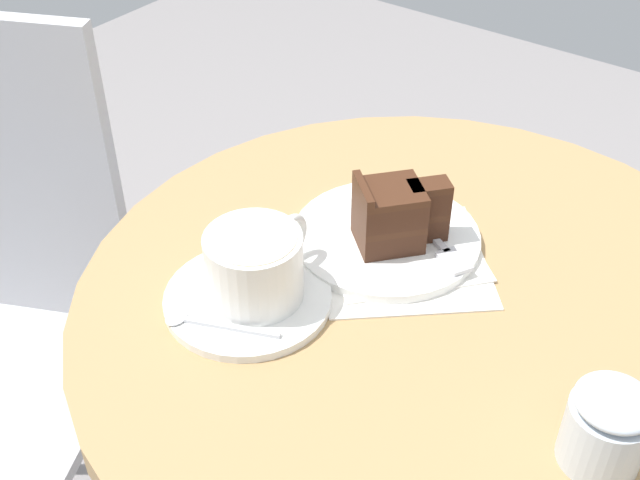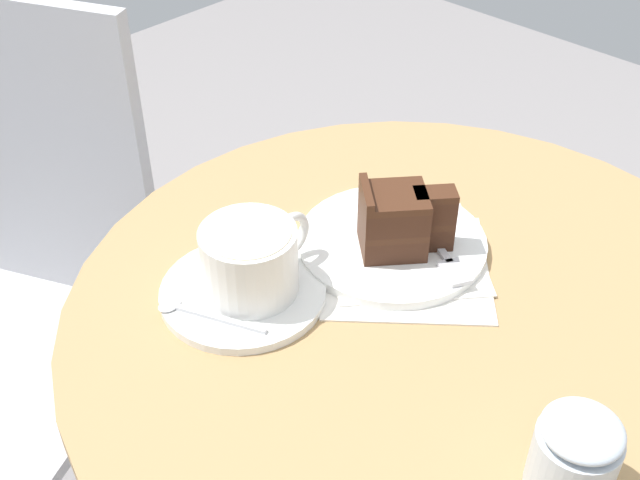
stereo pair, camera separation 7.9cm
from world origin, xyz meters
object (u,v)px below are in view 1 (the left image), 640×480
at_px(coffee_cup, 255,264).
at_px(teaspoon, 207,323).
at_px(saucer, 248,298).
at_px(cake_plate, 386,238).
at_px(sugar_pot, 606,427).
at_px(cake_slice, 395,215).
at_px(napkin, 401,252).
at_px(fork, 437,241).

distance_m(coffee_cup, teaspoon, 0.07).
distance_m(saucer, cake_plate, 0.17).
height_order(teaspoon, sugar_pot, sugar_pot).
distance_m(cake_plate, cake_slice, 0.04).
height_order(saucer, napkin, saucer).
distance_m(teaspoon, cake_plate, 0.22).
height_order(cake_slice, napkin, cake_slice).
distance_m(coffee_cup, cake_plate, 0.16).
bearing_deg(coffee_cup, cake_slice, -24.23).
relative_size(cake_slice, napkin, 0.40).
xyz_separation_m(teaspoon, napkin, (0.21, -0.08, -0.01)).
xyz_separation_m(cake_plate, sugar_pot, (-0.13, -0.28, 0.03)).
xyz_separation_m(coffee_cup, teaspoon, (-0.06, 0.01, -0.03)).
relative_size(teaspoon, cake_plate, 0.51).
bearing_deg(napkin, sugar_pot, -115.73).
height_order(teaspoon, cake_slice, cake_slice).
bearing_deg(cake_slice, coffee_cup, 155.77).
height_order(saucer, coffee_cup, coffee_cup).
bearing_deg(cake_plate, fork, -71.48).
bearing_deg(sugar_pot, saucer, 94.37).
height_order(coffee_cup, cake_plate, coffee_cup).
height_order(cake_plate, sugar_pot, sugar_pot).
distance_m(napkin, sugar_pot, 0.29).
relative_size(coffee_cup, cake_plate, 0.63).
xyz_separation_m(coffee_cup, fork, (0.17, -0.10, -0.03)).
distance_m(teaspoon, fork, 0.26).
bearing_deg(saucer, napkin, -28.03).
xyz_separation_m(coffee_cup, cake_plate, (0.15, -0.05, -0.04)).
height_order(saucer, sugar_pot, sugar_pot).
relative_size(coffee_cup, napkin, 0.52).
xyz_separation_m(napkin, sugar_pot, (-0.13, -0.26, 0.04)).
relative_size(saucer, cake_slice, 1.66).
bearing_deg(cake_plate, napkin, -105.76).
distance_m(fork, sugar_pot, 0.28).
xyz_separation_m(saucer, teaspoon, (-0.05, 0.00, 0.01)).
distance_m(teaspoon, cake_slice, 0.22).
xyz_separation_m(teaspoon, cake_slice, (0.20, -0.07, 0.04)).
relative_size(teaspoon, sugar_pot, 1.34).
xyz_separation_m(saucer, napkin, (0.15, -0.08, -0.00)).
bearing_deg(saucer, cake_slice, -24.68).
bearing_deg(napkin, cake_slice, 91.56).
xyz_separation_m(cake_plate, napkin, (-0.01, -0.02, -0.00)).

